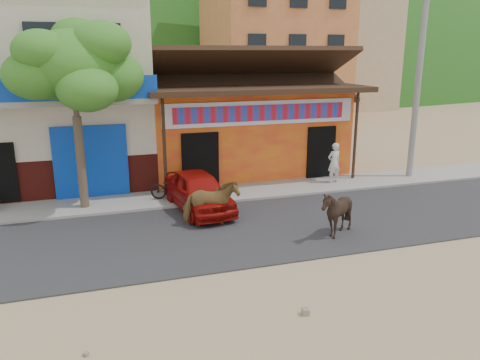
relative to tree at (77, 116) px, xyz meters
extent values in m
plane|color=#9E825B|center=(4.60, -5.80, -3.12)|extent=(120.00, 120.00, 0.00)
cube|color=#28282B|center=(4.60, -3.30, -3.10)|extent=(60.00, 5.00, 0.04)
cube|color=gray|center=(4.60, 0.20, -3.06)|extent=(60.00, 2.00, 0.12)
cube|color=orange|center=(6.60, 4.20, -1.32)|extent=(8.00, 6.00, 3.60)
cube|color=beige|center=(-0.90, 4.20, 0.38)|extent=(7.00, 6.00, 7.00)
cube|color=#CC723F|center=(13.60, 18.20, 2.88)|extent=(9.00, 9.00, 12.00)
cube|color=tan|center=(22.60, 24.20, 1.88)|extent=(8.00, 8.00, 10.00)
ellipsoid|color=#194C14|center=(4.60, 64.20, 8.88)|extent=(100.00, 40.00, 24.00)
cylinder|color=gray|center=(12.80, 0.20, 1.00)|extent=(0.24, 0.24, 8.00)
imported|color=olive|center=(3.64, -2.73, -2.39)|extent=(1.66, 0.80, 1.38)
imported|color=black|center=(6.80, -4.59, -2.39)|extent=(1.41, 1.30, 1.38)
imported|color=#A3100B|center=(3.60, -1.17, -2.44)|extent=(1.98, 3.92, 1.28)
imported|color=black|center=(2.94, -0.08, -2.58)|extent=(1.68, 1.11, 0.84)
imported|color=silver|center=(9.32, 0.26, -2.21)|extent=(0.63, 0.47, 1.58)
camera|label=1|loc=(0.53, -15.59, 1.95)|focal=35.00mm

